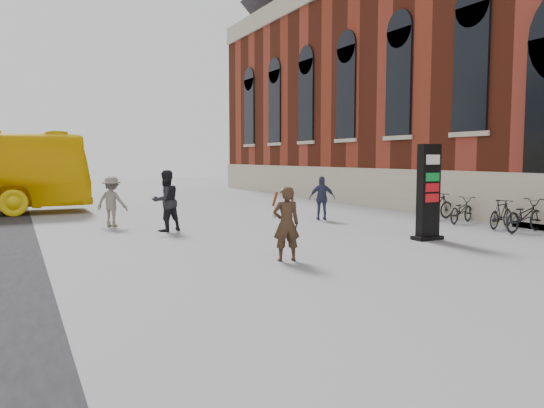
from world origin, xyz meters
name	(u,v)px	position (x,y,z in m)	size (l,w,h in m)	color
ground	(292,260)	(0.00, 0.00, 0.00)	(100.00, 100.00, 0.00)	#9E9EA3
station	(538,26)	(15.48, 6.00, 8.09)	(12.15, 44.50, 19.15)	maroon
info_pylon	(428,192)	(4.82, 0.96, 1.33)	(0.86, 0.44, 2.66)	black
woman	(286,223)	(-0.15, -0.02, 0.85)	(0.72, 0.68, 1.66)	#342217
pedestrian_a	(166,201)	(-1.31, 5.86, 0.95)	(0.93, 0.72, 1.91)	black
pedestrian_b	(112,201)	(-2.63, 7.76, 0.84)	(1.08, 0.62, 1.68)	slate
pedestrian_c	(322,198)	(4.64, 6.30, 0.81)	(0.94, 0.39, 1.61)	#363B5C
bike_4	(524,215)	(8.60, 0.85, 0.51)	(0.68, 1.95, 1.02)	black
bike_5	(501,214)	(8.60, 1.71, 0.48)	(0.45, 1.59, 0.96)	black
bike_6	(461,210)	(8.60, 3.42, 0.45)	(0.60, 1.72, 0.90)	black
bike_7	(437,206)	(8.60, 4.63, 0.51)	(0.48, 1.68, 1.01)	black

